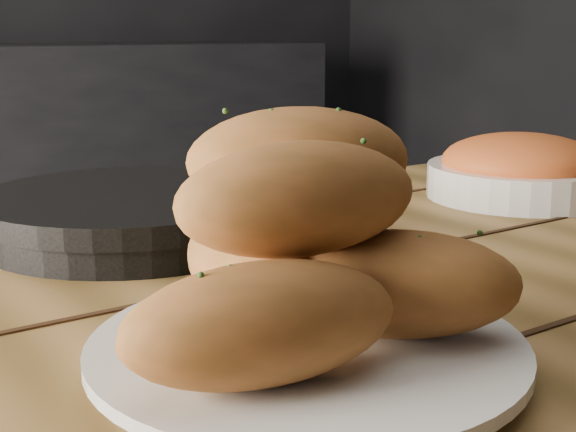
# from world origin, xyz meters

# --- Properties ---
(plate) EXTENTS (0.26, 0.26, 0.02)m
(plate) POSITION_xyz_m (-0.17, -0.64, 0.76)
(plate) COLOR silver
(plate) RESTS_ON table
(bread_rolls) EXTENTS (0.26, 0.23, 0.14)m
(bread_rolls) POSITION_xyz_m (-0.17, -0.64, 0.83)
(bread_rolls) COLOR #AB602F
(bread_rolls) RESTS_ON plate
(skillet) EXTENTS (0.42, 0.30, 0.05)m
(skillet) POSITION_xyz_m (-0.12, -0.29, 0.77)
(skillet) COLOR black
(skillet) RESTS_ON table
(bowl) EXTENTS (0.22, 0.22, 0.08)m
(bowl) POSITION_xyz_m (0.34, -0.39, 0.78)
(bowl) COLOR white
(bowl) RESTS_ON table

